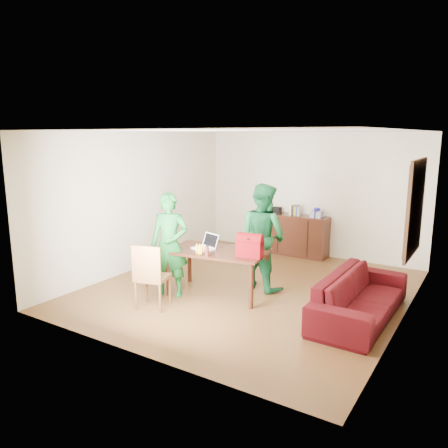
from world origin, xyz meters
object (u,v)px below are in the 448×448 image
Objects in this scene: person_near at (170,245)px; sofa at (360,296)px; chair at (153,289)px; bottle at (207,251)px; table at (218,256)px; red_bag at (250,247)px; person_far at (263,236)px; laptop at (203,247)px.

person_near is 3.08m from sofa.
chair is 1.03m from bottle.
table is at bearing 97.78° from bottle.
bottle is at bearing 31.16° from chair.
chair is 1.64m from red_bag.
bottle is (-0.43, -1.08, -0.07)m from person_far.
person_far is 10.47× the size of bottle.
red_bag reaches higher than chair.
laptop is at bearing 99.05° from sofa.
person_far is at bearing 91.48° from red_bag.
person_far is (0.48, 0.69, 0.25)m from table.
chair is 2.46× the size of laptop.
person_near is 1.61m from person_far.
table is at bearing 72.65° from person_far.
table is at bearing 46.17° from chair.
bottle reaches higher than table.
person_near is 0.56m from laptop.
chair is at bearing 76.76° from person_far.
red_bag is 0.18× the size of sofa.
table is 0.43m from bottle.
red_bag reaches higher than sofa.
table is 0.29m from laptop.
person_far is at bearing 21.11° from person_near.
person_near is 0.94× the size of person_far.
chair is (-0.54, -1.03, -0.37)m from table.
person_far is 4.62× the size of red_bag.
red_bag is at bearing -13.21° from table.
person_far is 0.76m from red_bag.
bottle is (0.70, 0.06, -0.01)m from person_near.
person_far is at bearing 46.55° from table.
chair is 0.81m from person_near.
laptop is 0.19× the size of sofa.
chair is 0.56× the size of person_far.
bottle is 2.40m from sofa.
bottle is (0.05, -0.39, 0.18)m from table.
table is 0.68m from red_bag.
bottle is (0.59, 0.64, 0.55)m from chair.
person_near is 4.16× the size of laptop.
sofa is (2.83, 1.31, 0.03)m from chair.
red_bag is (0.87, 0.03, 0.10)m from laptop.
person_near is (-0.65, -0.45, 0.20)m from table.
person_near is (-0.11, 0.58, 0.57)m from chair.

